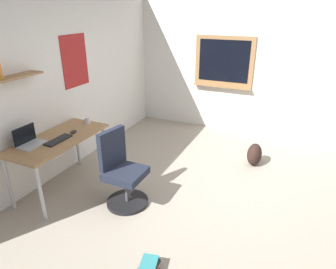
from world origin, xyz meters
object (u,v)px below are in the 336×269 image
(laptop, at_px, (29,141))
(computer_mouse, at_px, (74,132))
(desk, at_px, (58,143))
(backpack, at_px, (254,154))
(office_chair, at_px, (122,173))
(book_stack_on_floor, at_px, (148,269))
(keyboard, at_px, (58,140))
(coffee_mug, at_px, (87,120))

(laptop, bearing_deg, computer_mouse, -23.91)
(desk, height_order, laptop, laptop)
(desk, height_order, backpack, desk)
(laptop, height_order, backpack, laptop)
(desk, height_order, computer_mouse, computer_mouse)
(office_chair, relative_size, backpack, 2.75)
(desk, height_order, book_stack_on_floor, desk)
(office_chair, xyz_separation_m, keyboard, (-0.13, 0.82, 0.35))
(desk, distance_m, backpack, 2.86)
(keyboard, height_order, coffee_mug, coffee_mug)
(backpack, bearing_deg, book_stack_on_floor, 168.21)
(computer_mouse, relative_size, coffee_mug, 1.13)
(desk, bearing_deg, office_chair, -86.03)
(coffee_mug, bearing_deg, backpack, -62.16)
(laptop, relative_size, book_stack_on_floor, 1.19)
(desk, distance_m, computer_mouse, 0.25)
(office_chair, relative_size, coffee_mug, 10.33)
(coffee_mug, bearing_deg, office_chair, -120.24)
(computer_mouse, distance_m, coffee_mug, 0.36)
(computer_mouse, bearing_deg, book_stack_on_floor, -122.02)
(computer_mouse, bearing_deg, office_chair, -100.46)
(computer_mouse, distance_m, book_stack_on_floor, 2.04)
(computer_mouse, relative_size, backpack, 0.30)
(coffee_mug, height_order, book_stack_on_floor, coffee_mug)
(computer_mouse, xyz_separation_m, book_stack_on_floor, (-1.01, -1.62, -0.70))
(keyboard, bearing_deg, backpack, -50.11)
(desk, height_order, coffee_mug, coffee_mug)
(office_chair, distance_m, computer_mouse, 0.90)
(computer_mouse, bearing_deg, desk, 159.80)
(laptop, height_order, keyboard, laptop)
(computer_mouse, distance_m, backpack, 2.69)
(desk, distance_m, keyboard, 0.14)
(desk, distance_m, book_stack_on_floor, 1.97)
(computer_mouse, height_order, coffee_mug, coffee_mug)
(keyboard, xyz_separation_m, coffee_mug, (0.63, 0.05, 0.04))
(office_chair, relative_size, book_stack_on_floor, 3.66)
(book_stack_on_floor, bearing_deg, office_chair, 42.93)
(laptop, bearing_deg, book_stack_on_floor, -105.12)
(desk, xyz_separation_m, book_stack_on_floor, (-0.80, -1.70, -0.61))
(computer_mouse, bearing_deg, keyboard, 180.00)
(computer_mouse, xyz_separation_m, coffee_mug, (0.35, 0.05, 0.03))
(keyboard, distance_m, coffee_mug, 0.64)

